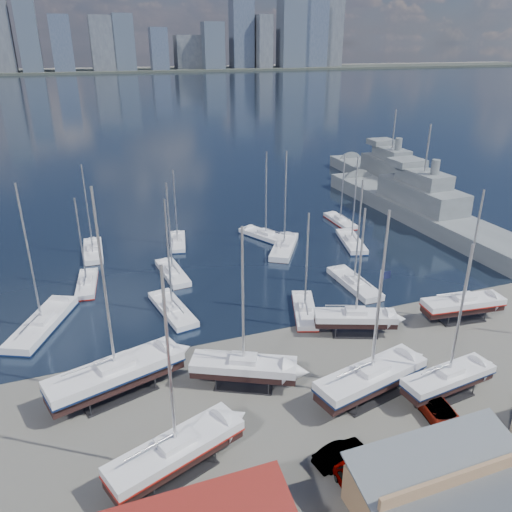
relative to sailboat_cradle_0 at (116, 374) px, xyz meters
name	(u,v)px	position (x,y,z in m)	size (l,w,h in m)	color
ground	(334,379)	(19.33, -4.73, -2.24)	(1400.00, 1400.00, 0.00)	#605E59
water	(98,94)	(19.33, 305.27, -2.39)	(1400.00, 600.00, 0.40)	#172536
far_shore	(80,72)	(19.33, 565.27, -1.14)	(1400.00, 80.00, 2.20)	#2D332D
skyline	(67,33)	(11.50, 559.03, 36.85)	(639.14, 43.80, 107.69)	#475166
shed_grey	(455,495)	(19.33, -20.73, -0.09)	(12.60, 8.40, 4.17)	#8C6B4C
sailboat_cradle_0	(116,374)	(0.00, 0.00, 0.00)	(12.56, 6.69, 19.28)	#2D2D33
sailboat_cradle_1	(176,451)	(3.13, -10.67, -0.13)	(10.82, 6.38, 16.84)	#2D2D33
sailboat_cradle_2	(244,367)	(11.00, -2.71, -0.18)	(9.73, 6.77, 15.65)	#2D2D33
sailboat_cradle_3	(371,377)	(20.97, -8.15, -0.09)	(11.34, 5.34, 17.55)	#2D2D33
sailboat_cradle_4	(355,318)	(25.18, 1.58, -0.25)	(8.98, 5.42, 14.31)	#2D2D33
sailboat_cradle_5	(448,378)	(27.43, -10.44, -0.24)	(9.27, 3.50, 14.73)	#2D2D33
sailboat_cradle_6	(463,304)	(38.18, 0.01, -0.21)	(9.70, 3.72, 15.33)	#2D2D33
sailboat_moored_0	(43,326)	(-6.66, 14.61, -1.93)	(7.95, 11.84, 17.32)	black
sailboat_moored_1	(87,285)	(-1.49, 23.63, -1.93)	(3.35, 8.59, 12.51)	black
sailboat_moored_2	(93,252)	(-0.02, 34.86, -1.92)	(3.02, 9.50, 14.19)	black
sailboat_moored_3	(173,311)	(7.55, 12.94, -1.93)	(4.29, 10.02, 14.51)	black
sailboat_moored_4	(173,274)	(9.62, 23.06, -1.92)	(3.27, 9.17, 13.58)	black
sailboat_moored_5	(178,242)	(12.70, 34.25, -1.93)	(4.00, 8.60, 12.41)	black
sailboat_moored_6	(305,311)	(22.05, 7.51, -1.93)	(5.23, 8.95, 12.92)	black
sailboat_moored_7	(284,248)	(27.50, 26.24, -1.92)	(8.10, 10.45, 15.87)	black
sailboat_moored_8	(266,237)	(26.61, 31.72, -1.93)	(6.80, 10.06, 14.72)	black
sailboat_moored_9	(354,284)	(31.07, 11.61, -1.92)	(2.83, 9.88, 14.88)	black
sailboat_moored_10	(351,243)	(38.30, 24.70, -1.93)	(5.22, 10.13, 14.58)	black
sailboat_moored_11	(340,221)	(41.65, 34.24, -1.93)	(2.56, 8.60, 12.79)	black
naval_ship_east	(419,210)	(55.91, 31.33, -0.57)	(8.41, 50.67, 18.56)	slate
naval_ship_west	(389,179)	(63.44, 51.99, -0.58)	(10.44, 46.28, 18.13)	slate
car_a	(353,484)	(14.35, -16.52, -1.57)	(1.59, 3.96, 1.35)	gray
car_b	(341,454)	(14.90, -13.84, -1.51)	(1.54, 4.41, 1.45)	gray
car_c	(441,413)	(24.92, -12.78, -1.48)	(2.54, 5.50, 1.53)	gray
car_d	(498,440)	(27.16, -16.79, -1.54)	(1.97, 4.85, 1.41)	gray
flagpole	(377,321)	(22.18, -6.39, 4.41)	(1.03, 0.12, 11.60)	white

